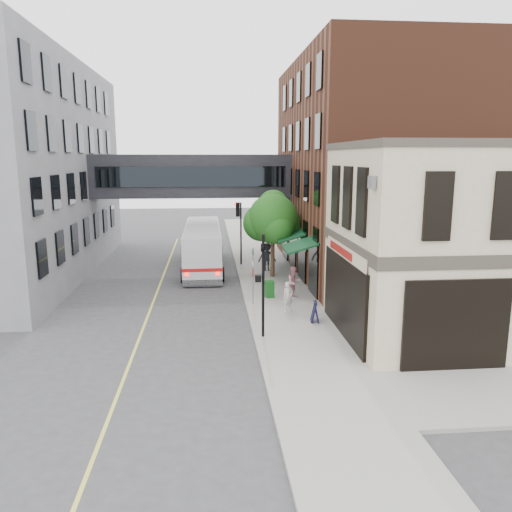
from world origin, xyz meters
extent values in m
plane|color=#38383A|center=(0.00, 0.00, 0.00)|extent=(120.00, 120.00, 0.00)
cube|color=gray|center=(2.00, 14.00, 0.07)|extent=(4.00, 60.00, 0.15)
cube|color=#C4AF96|center=(9.00, 2.00, 4.08)|extent=(10.00, 8.00, 8.15)
cube|color=#38332B|center=(9.00, 2.00, 4.15)|extent=(10.12, 8.12, 0.50)
cube|color=#38332B|center=(9.00, 2.00, 8.30)|extent=(10.12, 8.12, 0.30)
cube|color=black|center=(3.94, 2.00, 1.85)|extent=(0.14, 6.40, 3.40)
cube|color=black|center=(3.90, 2.00, 1.85)|extent=(0.04, 5.90, 3.00)
cube|color=maroon|center=(3.88, 2.60, 3.80)|extent=(0.03, 3.60, 0.32)
cube|color=#522919|center=(10.00, 15.00, 7.00)|extent=(12.00, 18.00, 14.00)
cube|color=#0B341E|center=(3.14, 13.75, 3.00)|extent=(1.80, 13.00, 0.40)
cube|color=black|center=(-3.00, 18.00, 6.50)|extent=(14.00, 3.00, 3.00)
cube|color=black|center=(-3.00, 16.45, 6.50)|extent=(13.00, 0.08, 1.40)
cube|color=black|center=(-3.00, 19.55, 6.50)|extent=(13.00, 0.08, 1.40)
cylinder|color=black|center=(0.40, 2.00, 2.40)|extent=(0.12, 0.12, 4.50)
cube|color=black|center=(0.18, 2.00, 2.75)|extent=(0.25, 0.22, 0.30)
imported|color=black|center=(0.40, 2.00, 4.25)|extent=(0.20, 0.16, 1.00)
cylinder|color=black|center=(0.40, 17.00, 2.40)|extent=(0.12, 0.12, 4.50)
cube|color=black|center=(0.18, 17.00, 2.75)|extent=(0.25, 0.22, 0.30)
cube|color=black|center=(0.18, 17.00, 4.15)|extent=(0.28, 0.28, 1.00)
sphere|color=#FF0C05|center=(0.02, 17.00, 4.50)|extent=(0.18, 0.18, 0.18)
cylinder|color=gray|center=(0.40, 7.00, 1.65)|extent=(0.08, 0.08, 3.00)
cube|color=white|center=(0.38, 7.00, 2.35)|extent=(0.03, 0.75, 0.22)
cube|color=#0C591E|center=(0.38, 7.00, 2.90)|extent=(0.03, 0.70, 0.18)
cube|color=#B20C0C|center=(0.38, 7.00, 1.85)|extent=(0.03, 0.30, 0.40)
cylinder|color=#382619|center=(2.20, 13.00, 1.55)|extent=(0.28, 0.28, 2.80)
sphere|color=#1A4E15|center=(2.20, 13.00, 3.95)|extent=(3.20, 3.20, 3.20)
sphere|color=#1A4E15|center=(3.00, 13.50, 3.55)|extent=(2.20, 2.20, 2.20)
sphere|color=#1A4E15|center=(1.50, 13.30, 3.65)|extent=(2.40, 2.40, 2.40)
sphere|color=#1A4E15|center=(2.30, 13.60, 4.75)|extent=(2.00, 2.00, 2.00)
cube|color=#D8CC4C|center=(-5.00, 10.00, 0.01)|extent=(0.12, 40.00, 0.01)
cube|color=silver|center=(-2.36, 16.58, 1.61)|extent=(2.49, 11.22, 2.83)
cube|color=black|center=(-2.36, 16.58, 2.09)|extent=(2.55, 11.02, 1.02)
cube|color=#B20C0C|center=(-2.36, 16.58, 1.12)|extent=(2.55, 11.23, 0.21)
cylinder|color=black|center=(-3.56, 12.48, 0.49)|extent=(0.30, 0.98, 0.97)
cylinder|color=black|center=(-1.12, 12.49, 0.49)|extent=(0.30, 0.98, 0.97)
cylinder|color=black|center=(-3.60, 20.28, 0.49)|extent=(0.30, 0.98, 0.97)
cylinder|color=black|center=(-1.16, 20.29, 0.49)|extent=(0.30, 0.98, 0.97)
imported|color=silver|center=(2.02, 5.36, 0.92)|extent=(0.66, 0.56, 1.55)
imported|color=#CC8491|center=(2.75, 7.99, 1.03)|extent=(1.04, 0.94, 1.75)
imported|color=#212229|center=(2.04, 14.72, 1.11)|extent=(1.33, 0.87, 1.93)
cube|color=#124F17|center=(1.42, 8.13, 0.61)|extent=(0.51, 0.47, 0.93)
cube|color=black|center=(3.05, 3.71, 0.65)|extent=(0.43, 0.60, 1.00)
camera|label=1|loc=(-1.82, -18.51, 7.81)|focal=35.00mm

